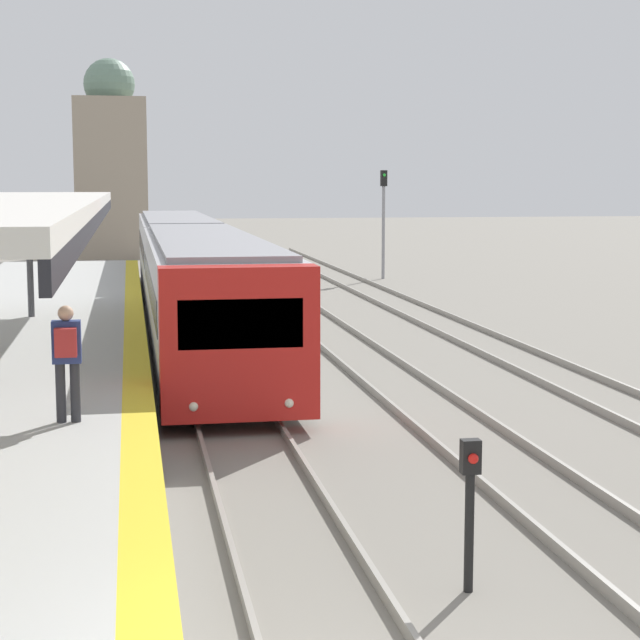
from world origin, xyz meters
TOP-DOWN VIEW (x-y plane):
  - person_on_platform at (-2.70, 8.10)m, footprint 0.40×0.40m
  - train_near at (0.00, 26.31)m, footprint 2.71×31.60m
  - signal_post_near at (1.64, 3.27)m, footprint 0.20×0.21m
  - signal_mast_far at (9.33, 39.23)m, footprint 0.28×0.29m
  - distant_domed_building at (-2.72, 55.31)m, footprint 4.00×4.00m

SIDE VIEW (x-z plane):
  - signal_post_near at x=1.64m, z-range 0.21..1.85m
  - train_near at x=0.00m, z-range 0.17..3.17m
  - person_on_platform at x=-2.70m, z-range 1.06..2.73m
  - signal_mast_far at x=9.33m, z-range 0.64..5.44m
  - distant_domed_building at x=-2.72m, z-range -0.37..10.82m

